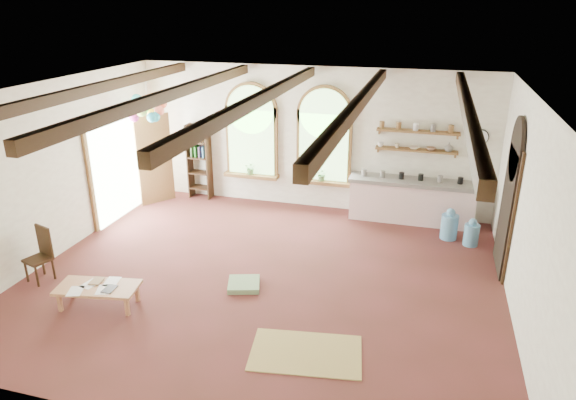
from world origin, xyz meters
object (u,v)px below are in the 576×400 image
(kitchen_counter, at_px, (411,200))
(balloon_cluster, at_px, (148,108))
(coffee_table, at_px, (98,289))
(side_chair, at_px, (40,265))

(kitchen_counter, xyz_separation_m, balloon_cluster, (-5.63, -0.90, 1.86))
(kitchen_counter, bearing_deg, balloon_cluster, -170.94)
(coffee_table, distance_m, side_chair, 1.51)
(coffee_table, bearing_deg, balloon_cluster, 106.36)
(side_chair, height_order, balloon_cluster, balloon_cluster)
(coffee_table, height_order, balloon_cluster, balloon_cluster)
(side_chair, distance_m, balloon_cluster, 4.00)
(kitchen_counter, height_order, coffee_table, kitchen_counter)
(side_chair, bearing_deg, kitchen_counter, 35.96)
(kitchen_counter, relative_size, balloon_cluster, 2.35)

